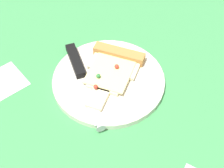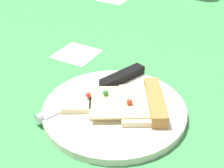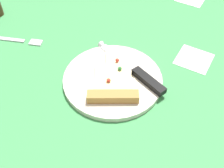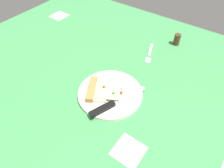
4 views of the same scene
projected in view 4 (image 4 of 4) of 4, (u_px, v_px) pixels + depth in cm
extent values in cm
cube|color=#3D8C4C|center=(84.00, 102.00, 76.78)|extent=(154.56, 154.56, 3.00)
cube|color=white|center=(129.00, 151.00, 61.66)|extent=(9.00, 9.00, 0.20)
cube|color=white|center=(59.00, 16.00, 121.20)|extent=(9.00, 9.00, 0.20)
cylinder|color=silver|center=(110.00, 93.00, 76.99)|extent=(24.95, 24.95, 1.35)
cube|color=beige|center=(100.00, 91.00, 76.41)|extent=(10.70, 12.53, 1.00)
cube|color=beige|center=(114.00, 92.00, 76.04)|extent=(8.45, 9.04, 1.00)
cube|color=beige|center=(127.00, 93.00, 75.70)|extent=(6.30, 5.72, 1.00)
cube|color=#EDD88C|center=(107.00, 90.00, 75.73)|extent=(13.26, 12.97, 0.30)
cube|color=#B27A3D|center=(92.00, 89.00, 76.18)|extent=(8.26, 11.69, 2.20)
sphere|color=red|center=(104.00, 87.00, 76.05)|extent=(1.00, 1.00, 1.00)
sphere|color=red|center=(122.00, 92.00, 74.08)|extent=(0.97, 0.97, 0.97)
sphere|color=#2D7A38|center=(114.00, 93.00, 73.87)|extent=(0.97, 0.97, 0.97)
cube|color=silver|center=(129.00, 96.00, 75.09)|extent=(6.09, 11.94, 0.30)
cone|color=silver|center=(142.00, 89.00, 77.39)|extent=(2.58, 2.58, 2.00)
cube|color=black|center=(102.00, 109.00, 70.02)|extent=(5.57, 10.14, 1.60)
cylinder|color=#4C2D19|center=(177.00, 39.00, 98.60)|extent=(3.09, 3.09, 5.67)
cube|color=silver|center=(150.00, 49.00, 97.03)|extent=(4.52, 9.81, 0.80)
cube|color=silver|center=(148.00, 60.00, 91.39)|extent=(3.48, 4.20, 0.80)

